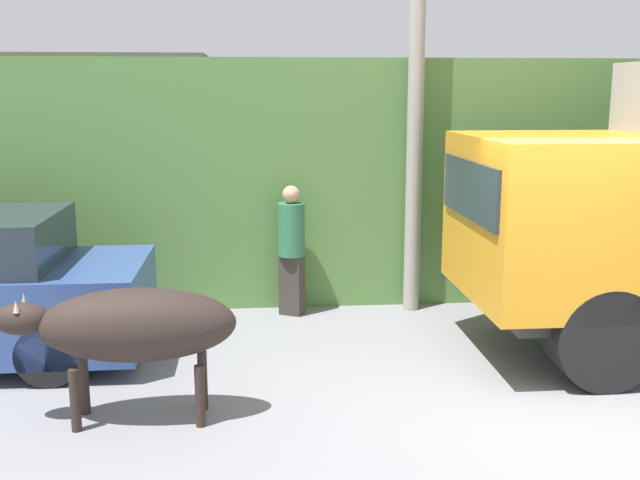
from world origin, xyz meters
The scene contains 6 objects.
ground_plane centered at (0.00, 0.00, 0.00)m, with size 60.00×60.00×0.00m, color gray.
hillside_embankment centered at (0.00, 6.60, 1.70)m, with size 32.00×5.77×3.39m.
building_backdrop centered at (-6.18, 5.21, 1.74)m, with size 5.60×2.70×3.45m.
brown_cow centered at (-3.86, 0.23, 0.90)m, with size 2.13×0.67×1.24m.
pedestrian_on_hill centered at (-2.26, 3.40, 0.96)m, with size 0.48×0.48×1.74m.
utility_pole centered at (-0.62, 3.49, 3.50)m, with size 0.90×0.21×6.75m.
Camera 1 is at (-2.75, -6.30, 2.97)m, focal length 42.00 mm.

